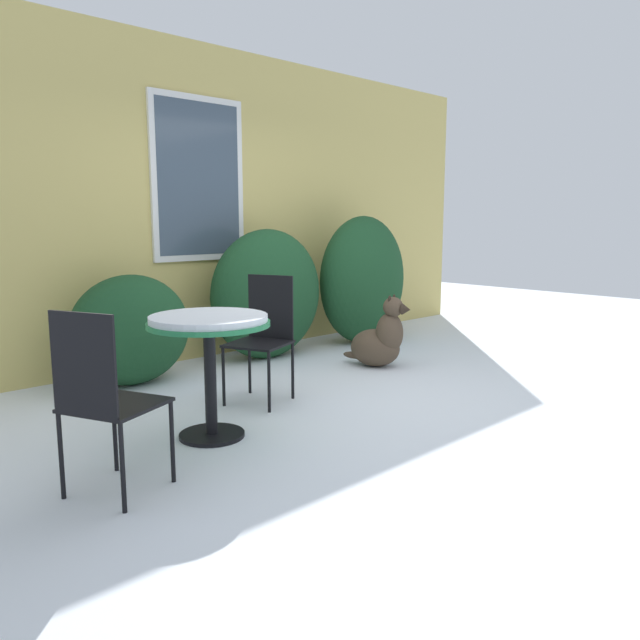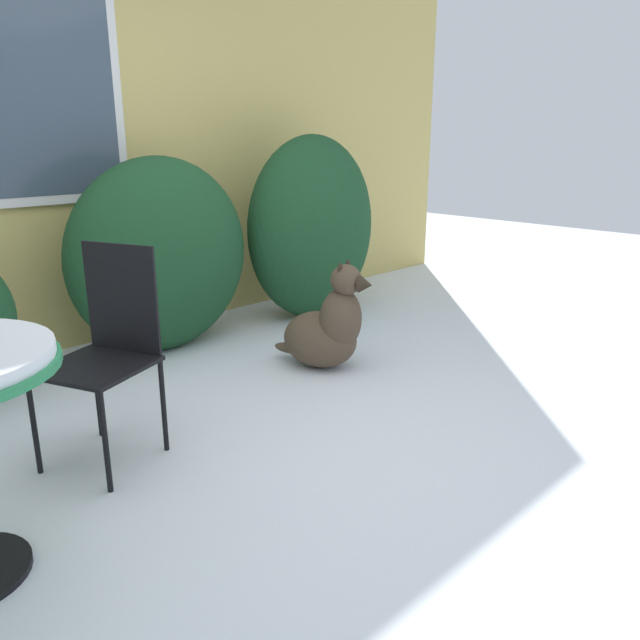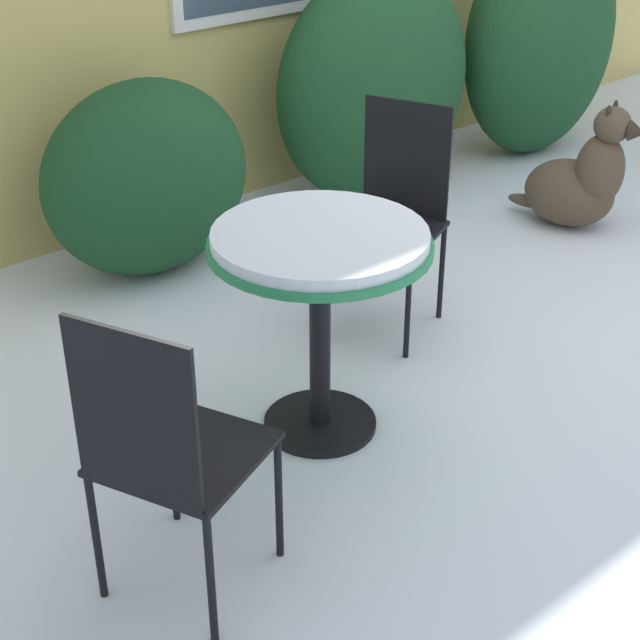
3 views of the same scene
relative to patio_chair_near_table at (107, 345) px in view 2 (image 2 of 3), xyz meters
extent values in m
plane|color=silver|center=(0.67, -0.54, -0.53)|extent=(16.00, 16.00, 0.00)
cube|color=tan|center=(0.67, 1.66, 1.01)|extent=(8.00, 0.06, 3.09)
cube|color=silver|center=(0.51, 1.62, 1.25)|extent=(1.05, 0.04, 1.59)
cube|color=#3D4C5B|center=(0.51, 1.60, 1.25)|extent=(0.93, 0.01, 1.47)
ellipsoid|color=#194223|center=(0.97, 1.14, 0.12)|extent=(1.32, 0.62, 1.30)
ellipsoid|color=#194223|center=(2.28, 1.03, 0.19)|extent=(1.22, 0.66, 1.44)
cube|color=black|center=(-0.08, -0.03, -0.07)|extent=(0.55, 0.55, 0.02)
cube|color=black|center=(0.11, 0.05, 0.19)|extent=(0.16, 0.37, 0.50)
cylinder|color=black|center=(-0.33, 0.07, -0.31)|extent=(0.02, 0.02, 0.45)
cylinder|color=black|center=(-0.18, -0.29, -0.31)|extent=(0.02, 0.02, 0.45)
cylinder|color=black|center=(0.03, 0.22, -0.31)|extent=(0.02, 0.02, 0.45)
cylinder|color=black|center=(0.18, -0.14, -0.31)|extent=(0.02, 0.02, 0.45)
ellipsoid|color=#4C3D2D|center=(1.48, 0.14, -0.35)|extent=(0.50, 0.57, 0.36)
ellipsoid|color=#4C3D2D|center=(1.52, 0.00, -0.20)|extent=(0.35, 0.33, 0.39)
sphere|color=#4C3D2D|center=(1.53, -0.03, 0.05)|extent=(0.19, 0.19, 0.19)
cone|color=#2D241B|center=(1.57, -0.16, 0.04)|extent=(0.12, 0.11, 0.11)
ellipsoid|color=#2D241B|center=(1.48, -0.03, 0.13)|extent=(0.05, 0.04, 0.09)
ellipsoid|color=#2D241B|center=(1.58, 0.00, 0.13)|extent=(0.05, 0.04, 0.09)
ellipsoid|color=#4C3D2D|center=(1.42, 0.36, -0.45)|extent=(0.14, 0.24, 0.07)
camera|label=1|loc=(-2.97, -3.72, 0.87)|focal=35.00mm
camera|label=2|loc=(-1.18, -2.53, 0.90)|focal=35.00mm
camera|label=3|loc=(-2.76, -2.73, 1.62)|focal=55.00mm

